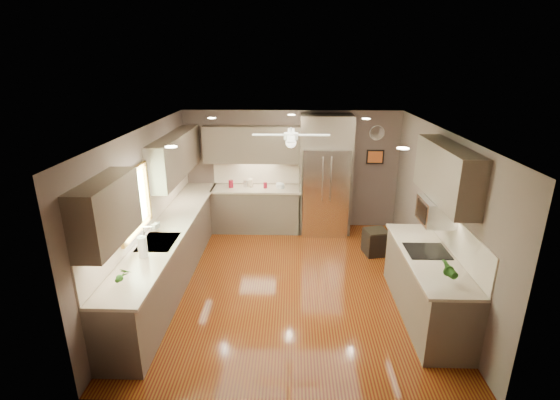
# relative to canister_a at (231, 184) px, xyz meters

# --- Properties ---
(floor) EXTENTS (5.00, 5.00, 0.00)m
(floor) POSITION_rel_canister_a_xyz_m (1.25, -2.19, -1.02)
(floor) COLOR #50140A
(floor) RESTS_ON ground
(ceiling) EXTENTS (5.00, 5.00, 0.00)m
(ceiling) POSITION_rel_canister_a_xyz_m (1.25, -2.19, 1.48)
(ceiling) COLOR white
(ceiling) RESTS_ON ground
(wall_back) EXTENTS (4.50, 0.00, 4.50)m
(wall_back) POSITION_rel_canister_a_xyz_m (1.25, 0.31, 0.23)
(wall_back) COLOR brown
(wall_back) RESTS_ON ground
(wall_front) EXTENTS (4.50, 0.00, 4.50)m
(wall_front) POSITION_rel_canister_a_xyz_m (1.25, -4.69, 0.23)
(wall_front) COLOR brown
(wall_front) RESTS_ON ground
(wall_left) EXTENTS (0.00, 5.00, 5.00)m
(wall_left) POSITION_rel_canister_a_xyz_m (-1.00, -2.19, 0.23)
(wall_left) COLOR brown
(wall_left) RESTS_ON ground
(wall_right) EXTENTS (0.00, 5.00, 5.00)m
(wall_right) POSITION_rel_canister_a_xyz_m (3.50, -2.19, 0.23)
(wall_right) COLOR brown
(wall_right) RESTS_ON ground
(canister_a) EXTENTS (0.13, 0.13, 0.16)m
(canister_a) POSITION_rel_canister_a_xyz_m (0.00, 0.00, 0.00)
(canister_a) COLOR maroon
(canister_a) RESTS_ON back_run
(canister_b) EXTENTS (0.12, 0.12, 0.14)m
(canister_b) POSITION_rel_canister_a_xyz_m (0.30, 0.06, -0.01)
(canister_b) COLOR silver
(canister_b) RESTS_ON back_run
(canister_c) EXTENTS (0.12, 0.12, 0.16)m
(canister_c) POSITION_rel_canister_a_xyz_m (0.41, 0.06, 0.01)
(canister_c) COLOR beige
(canister_c) RESTS_ON back_run
(canister_d) EXTENTS (0.10, 0.10, 0.12)m
(canister_d) POSITION_rel_canister_a_xyz_m (0.72, -0.01, -0.02)
(canister_d) COLOR maroon
(canister_d) RESTS_ON back_run
(soap_bottle) EXTENTS (0.10, 0.10, 0.18)m
(soap_bottle) POSITION_rel_canister_a_xyz_m (-0.84, -2.30, 0.01)
(soap_bottle) COLOR white
(soap_bottle) RESTS_ON left_run
(potted_plant_left) EXTENTS (0.15, 0.11, 0.27)m
(potted_plant_left) POSITION_rel_canister_a_xyz_m (-0.70, -3.91, 0.06)
(potted_plant_left) COLOR #225117
(potted_plant_left) RESTS_ON left_run
(potted_plant_right) EXTENTS (0.20, 0.17, 0.31)m
(potted_plant_right) POSITION_rel_canister_a_xyz_m (3.14, -3.69, 0.08)
(potted_plant_right) COLOR #225117
(potted_plant_right) RESTS_ON right_run
(bowl) EXTENTS (0.27, 0.27, 0.05)m
(bowl) POSITION_rel_canister_a_xyz_m (1.03, -0.02, -0.05)
(bowl) COLOR beige
(bowl) RESTS_ON back_run
(left_run) EXTENTS (0.65, 4.70, 1.45)m
(left_run) POSITION_rel_canister_a_xyz_m (-0.70, -2.04, -0.54)
(left_run) COLOR brown
(left_run) RESTS_ON ground
(back_run) EXTENTS (1.85, 0.65, 1.45)m
(back_run) POSITION_rel_canister_a_xyz_m (0.52, 0.01, -0.54)
(back_run) COLOR brown
(back_run) RESTS_ON ground
(uppers) EXTENTS (4.50, 4.70, 0.95)m
(uppers) POSITION_rel_canister_a_xyz_m (0.51, -1.48, 0.85)
(uppers) COLOR brown
(uppers) RESTS_ON wall_left
(window) EXTENTS (0.05, 1.12, 0.92)m
(window) POSITION_rel_canister_a_xyz_m (-0.97, -2.69, 0.53)
(window) COLOR #BFF2B2
(window) RESTS_ON wall_left
(sink) EXTENTS (0.50, 0.70, 0.32)m
(sink) POSITION_rel_canister_a_xyz_m (-0.68, -2.69, -0.11)
(sink) COLOR silver
(sink) RESTS_ON left_run
(refrigerator) EXTENTS (1.06, 0.75, 2.45)m
(refrigerator) POSITION_rel_canister_a_xyz_m (1.95, -0.04, 0.17)
(refrigerator) COLOR silver
(refrigerator) RESTS_ON ground
(right_run) EXTENTS (0.70, 2.20, 1.45)m
(right_run) POSITION_rel_canister_a_xyz_m (3.18, -2.99, -0.54)
(right_run) COLOR brown
(right_run) RESTS_ON ground
(microwave) EXTENTS (0.43, 0.55, 0.34)m
(microwave) POSITION_rel_canister_a_xyz_m (3.28, -2.74, 0.46)
(microwave) COLOR silver
(microwave) RESTS_ON wall_right
(ceiling_fan) EXTENTS (1.18, 1.18, 0.32)m
(ceiling_fan) POSITION_rel_canister_a_xyz_m (1.25, -1.89, 1.31)
(ceiling_fan) COLOR white
(ceiling_fan) RESTS_ON ceiling
(recessed_lights) EXTENTS (2.84, 3.14, 0.01)m
(recessed_lights) POSITION_rel_canister_a_xyz_m (1.21, -1.79, 1.47)
(recessed_lights) COLOR white
(recessed_lights) RESTS_ON ceiling
(wall_clock) EXTENTS (0.30, 0.03, 0.30)m
(wall_clock) POSITION_rel_canister_a_xyz_m (3.00, 0.29, 1.03)
(wall_clock) COLOR white
(wall_clock) RESTS_ON wall_back
(framed_print) EXTENTS (0.36, 0.03, 0.30)m
(framed_print) POSITION_rel_canister_a_xyz_m (3.00, 0.28, 0.53)
(framed_print) COLOR black
(framed_print) RESTS_ON wall_back
(stool) EXTENTS (0.48, 0.48, 0.48)m
(stool) POSITION_rel_canister_a_xyz_m (2.85, -1.08, -0.78)
(stool) COLOR black
(stool) RESTS_ON ground
(paper_towel) EXTENTS (0.13, 0.13, 0.32)m
(paper_towel) POSITION_rel_canister_a_xyz_m (-0.73, -3.17, 0.06)
(paper_towel) COLOR white
(paper_towel) RESTS_ON left_run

